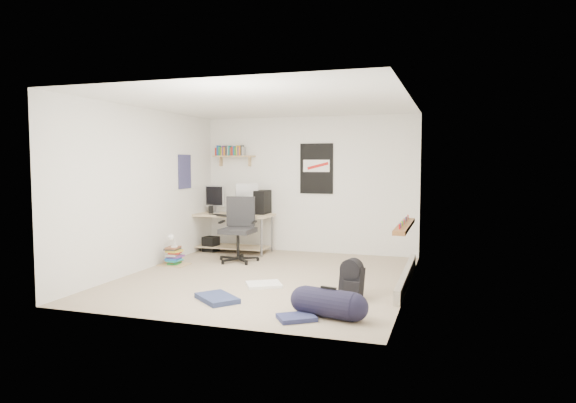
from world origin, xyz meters
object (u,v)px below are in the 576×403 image
(office_chair, at_px, (238,233))
(desk, at_px, (231,232))
(backpack, at_px, (352,281))
(book_stack, at_px, (174,256))
(duffel_bag, at_px, (328,305))

(office_chair, bearing_deg, desk, 110.04)
(backpack, distance_m, book_stack, 3.31)
(backpack, relative_size, book_stack, 0.77)
(office_chair, height_order, duffel_bag, office_chair)
(book_stack, bearing_deg, duffel_bag, -33.05)
(office_chair, distance_m, duffel_bag, 3.38)
(desk, xyz_separation_m, office_chair, (0.49, -0.82, 0.12))
(office_chair, bearing_deg, backpack, -47.52)
(duffel_bag, bearing_deg, book_stack, 160.09)
(desk, distance_m, book_stack, 1.47)
(duffel_bag, relative_size, book_stack, 1.28)
(desk, height_order, office_chair, office_chair)
(office_chair, bearing_deg, duffel_bag, -60.74)
(duffel_bag, bearing_deg, backpack, 98.05)
(duffel_bag, xyz_separation_m, book_stack, (-3.05, 1.98, 0.01))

